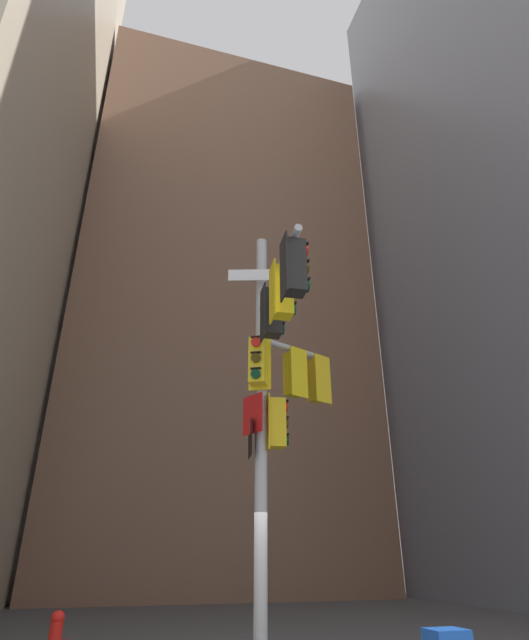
% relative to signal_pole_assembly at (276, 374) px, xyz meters
% --- Properties ---
extents(building_mid_block, '(16.03, 16.03, 31.95)m').
position_rel_signal_pole_assembly_xyz_m(building_mid_block, '(2.04, 21.12, 10.85)').
color(building_mid_block, brown).
rests_on(building_mid_block, ground).
extents(signal_pole_assembly, '(2.67, 4.18, 8.67)m').
position_rel_signal_pole_assembly_xyz_m(signal_pole_assembly, '(0.00, 0.00, 0.00)').
color(signal_pole_assembly, '#B2B2B5').
rests_on(signal_pole_assembly, ground).
extents(fire_hydrant, '(0.33, 0.23, 0.89)m').
position_rel_signal_pole_assembly_xyz_m(fire_hydrant, '(-3.60, 1.47, -4.66)').
color(fire_hydrant, red).
rests_on(fire_hydrant, ground).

